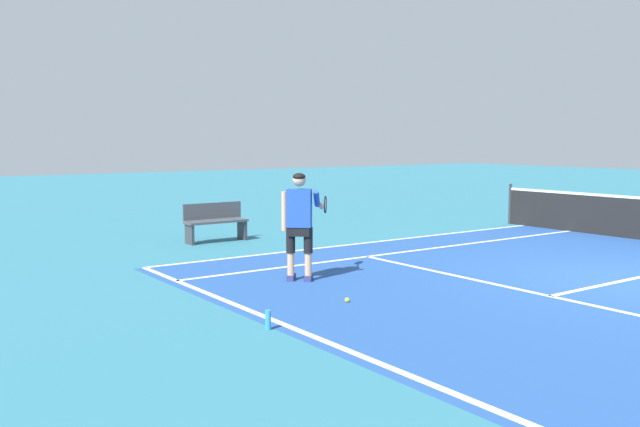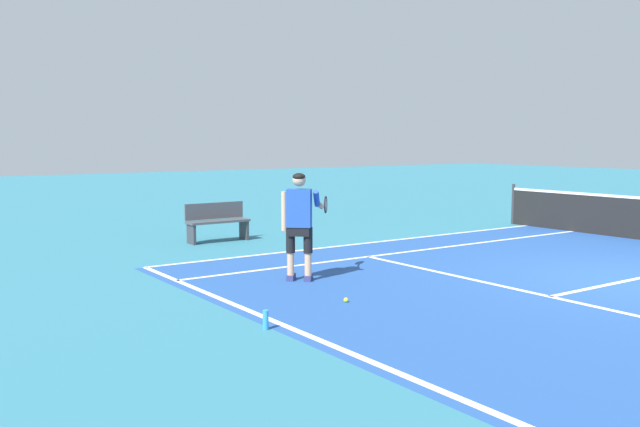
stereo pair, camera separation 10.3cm
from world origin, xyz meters
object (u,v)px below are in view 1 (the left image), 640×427
tennis_player (300,219)px  water_bottle (268,320)px  tennis_ball_near_feet (347,300)px  courtside_bench (215,221)px

tennis_player → water_bottle: 3.01m
tennis_ball_near_feet → water_bottle: size_ratio=0.28×
courtside_bench → tennis_ball_near_feet: bearing=-10.2°
tennis_player → courtside_bench: tennis_player is taller
tennis_ball_near_feet → courtside_bench: (-6.19, 1.11, 0.42)m
water_bottle → courtside_bench: bearing=158.1°
tennis_ball_near_feet → water_bottle: bearing=-71.1°
tennis_player → tennis_ball_near_feet: (1.61, -0.30, -0.96)m
courtside_bench → water_bottle: size_ratio=5.96×
tennis_player → courtside_bench: size_ratio=1.22×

